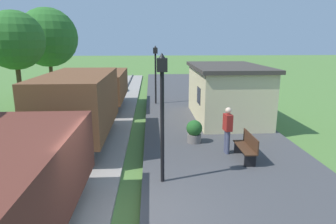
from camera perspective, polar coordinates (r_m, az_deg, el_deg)
platform_slab at (r=7.99m, az=17.95°, el=-18.47°), size 6.00×60.00×0.25m
rail_near at (r=7.79m, az=-20.13°, el=-18.97°), size 0.07×60.00×0.14m
freight_train at (r=12.58m, az=-16.53°, el=0.27°), size 2.50×19.40×2.72m
station_hut at (r=15.84m, az=11.03°, el=3.78°), size 3.50×5.80×2.78m
bench_near_hut at (r=10.66m, az=14.80°, el=-6.38°), size 0.42×1.50×0.91m
person_waiting at (r=10.96m, az=11.27°, el=-3.10°), size 0.29×0.41×1.71m
potted_planter at (r=12.06m, az=5.03°, el=-3.64°), size 0.64×0.64×0.92m
lamp_post_near at (r=8.18m, az=-1.12°, el=3.17°), size 0.28×0.28×3.70m
lamp_post_far at (r=19.16m, az=-2.41°, el=9.13°), size 0.28×0.28×3.70m
tree_field_left at (r=20.03m, az=-27.20°, el=12.02°), size 3.43×3.43×5.98m
tree_field_distant at (r=24.93m, az=-21.90°, el=13.02°), size 4.40×4.40×6.66m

